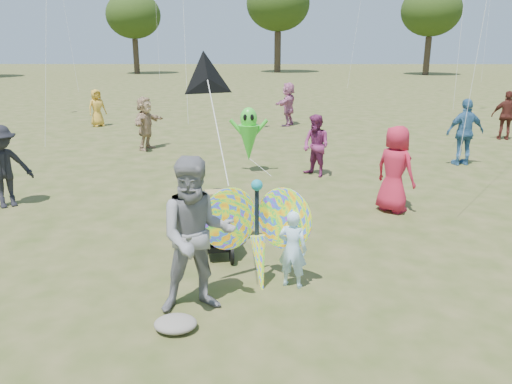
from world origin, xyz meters
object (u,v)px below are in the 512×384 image
crowd_g (97,108)px  butterfly_kite (258,233)px  crowd_h (507,116)px  jogging_stroller (218,218)px  crowd_b (3,167)px  crowd_c (465,132)px  crowd_j (288,104)px  crowd_d (145,123)px  alien_kite (249,137)px  child_girl (293,249)px  crowd_e (316,146)px  crowd_a (395,169)px  adult_man (197,236)px

crowd_g → butterfly_kite: (6.69, -14.16, 0.01)m
crowd_h → jogging_stroller: size_ratio=1.57×
crowd_b → crowd_g: 10.75m
crowd_c → jogging_stroller: crowd_c is taller
crowd_b → crowd_j: (6.51, 10.90, 0.03)m
crowd_d → alien_kite: (3.39, -3.04, 0.12)m
child_girl → crowd_e: crowd_e is taller
crowd_b → crowd_h: bearing=-7.2°
crowd_a → crowd_c: bearing=-76.8°
crowd_e → adult_man: bearing=-58.7°
crowd_a → butterfly_kite: crowd_a is taller
child_girl → crowd_j: 14.50m
adult_man → crowd_h: (9.57, 11.97, -0.15)m
jogging_stroller → butterfly_kite: 1.26m
crowd_c → crowd_g: 14.20m
child_girl → crowd_c: 9.14m
crowd_a → crowd_d: size_ratio=1.03×
alien_kite → butterfly_kite: bearing=-87.7°
child_girl → alien_kite: alien_kite is taller
child_girl → crowd_j: bearing=-73.1°
crowd_c → crowd_j: bearing=-66.5°
child_girl → crowd_e: bearing=-79.3°
crowd_e → crowd_c: bearing=66.0°
butterfly_kite → crowd_b: bearing=146.5°
crowd_g → jogging_stroller: bearing=-107.3°
crowd_g → crowd_d: bearing=-99.1°
adult_man → crowd_e: bearing=58.5°
child_girl → alien_kite: 6.56m
adult_man → crowd_j: size_ratio=1.14×
adult_man → butterfly_kite: bearing=29.8°
alien_kite → crowd_b: bearing=-149.8°
crowd_j → child_girl: bearing=21.3°
adult_man → crowd_e: (2.24, 6.79, -0.22)m
crowd_b → crowd_j: bearing=23.1°
crowd_d → alien_kite: 4.55m
adult_man → crowd_b: adult_man is taller
adult_man → crowd_j: adult_man is taller
crowd_a → crowd_j: bearing=-32.6°
jogging_stroller → alien_kite: alien_kite is taller
crowd_g → alien_kite: 10.06m
crowd_a → crowd_d: crowd_a is taller
child_girl → crowd_a: crowd_a is taller
crowd_c → jogging_stroller: 9.00m
crowd_c → crowd_j: (-4.55, 7.04, -0.04)m
crowd_a → crowd_g: size_ratio=1.16×
child_girl → crowd_b: 6.80m
crowd_d → crowd_e: (5.12, -3.38, -0.06)m
crowd_h → jogging_stroller: bearing=60.9°
crowd_d → alien_kite: alien_kite is taller
crowd_a → crowd_b: bearing=47.9°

